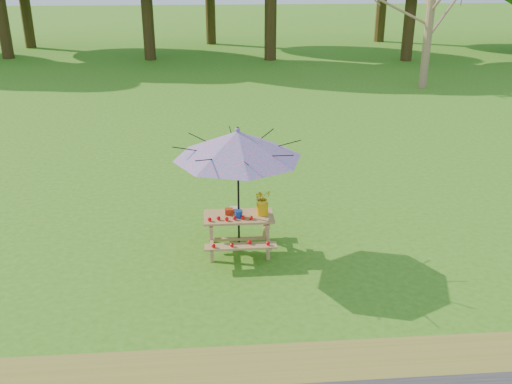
{
  "coord_description": "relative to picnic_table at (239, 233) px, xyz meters",
  "views": [
    {
      "loc": [
        -0.21,
        -8.44,
        4.76
      ],
      "look_at": [
        0.53,
        0.5,
        1.1
      ],
      "focal_mm": 40.0,
      "sensor_mm": 36.0,
      "label": 1
    }
  ],
  "objects": [
    {
      "name": "ground",
      "position": [
        -0.23,
        -0.5,
        -0.33
      ],
      "size": [
        120.0,
        120.0,
        0.0
      ],
      "primitive_type": "plane",
      "color": "#357416",
      "rests_on": "ground"
    },
    {
      "name": "tomatoes_row",
      "position": [
        -0.15,
        -0.18,
        0.38
      ],
      "size": [
        0.77,
        0.13,
        0.07
      ],
      "primitive_type": null,
      "color": "#EF080A",
      "rests_on": "picnic_table"
    },
    {
      "name": "flower_bucket",
      "position": [
        0.41,
        0.02,
        0.59
      ],
      "size": [
        0.36,
        0.34,
        0.46
      ],
      "color": "#E9A50C",
      "rests_on": "picnic_table"
    },
    {
      "name": "produce_bins",
      "position": [
        -0.07,
        0.04,
        0.4
      ],
      "size": [
        0.29,
        0.4,
        0.13
      ],
      "color": "#B12B0E",
      "rests_on": "picnic_table"
    },
    {
      "name": "drygrass_strip",
      "position": [
        -0.23,
        -3.3,
        -0.32
      ],
      "size": [
        120.0,
        1.2,
        0.01
      ],
      "primitive_type": "cube",
      "color": "olive",
      "rests_on": "ground"
    },
    {
      "name": "picnic_table",
      "position": [
        0.0,
        0.0,
        0.0
      ],
      "size": [
        1.2,
        1.32,
        0.67
      ],
      "color": "#A27C49",
      "rests_on": "ground"
    },
    {
      "name": "patio_umbrella",
      "position": [
        0.0,
        0.0,
        1.62
      ],
      "size": [
        2.35,
        2.35,
        2.25
      ],
      "color": "black",
      "rests_on": "ground"
    }
  ]
}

